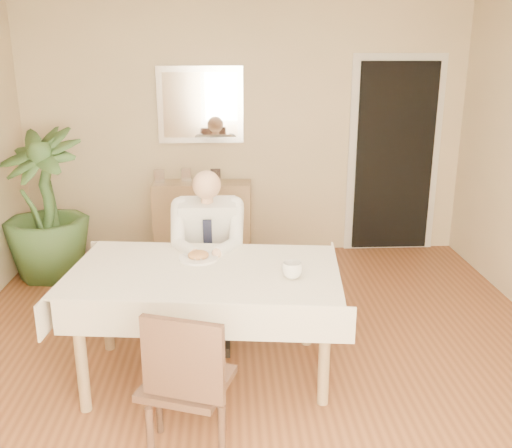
{
  "coord_description": "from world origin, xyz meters",
  "views": [
    {
      "loc": [
        -0.18,
        -3.35,
        2.09
      ],
      "look_at": [
        0.0,
        0.35,
        0.95
      ],
      "focal_mm": 40.0,
      "sensor_mm": 36.0,
      "label": 1
    }
  ],
  "objects_px": {
    "sideboard": "(203,220)",
    "dining_table": "(205,282)",
    "chair_far": "(209,260)",
    "coffee_mug": "(292,270)",
    "seated_man": "(208,247)",
    "potted_palm": "(44,205)",
    "chair_near": "(186,380)"
  },
  "relations": [
    {
      "from": "sideboard",
      "to": "dining_table",
      "type": "bearing_deg",
      "value": -83.56
    },
    {
      "from": "chair_far",
      "to": "coffee_mug",
      "type": "distance_m",
      "value": 1.22
    },
    {
      "from": "dining_table",
      "to": "chair_far",
      "type": "height_order",
      "value": "chair_far"
    },
    {
      "from": "coffee_mug",
      "to": "sideboard",
      "type": "bearing_deg",
      "value": 104.83
    },
    {
      "from": "dining_table",
      "to": "seated_man",
      "type": "xyz_separation_m",
      "value": [
        -0.0,
        0.59,
        0.02
      ]
    },
    {
      "from": "chair_far",
      "to": "coffee_mug",
      "type": "relative_size",
      "value": 6.88
    },
    {
      "from": "seated_man",
      "to": "potted_palm",
      "type": "bearing_deg",
      "value": 142.0
    },
    {
      "from": "dining_table",
      "to": "coffee_mug",
      "type": "relative_size",
      "value": 14.51
    },
    {
      "from": "coffee_mug",
      "to": "sideboard",
      "type": "height_order",
      "value": "coffee_mug"
    },
    {
      "from": "chair_near",
      "to": "dining_table",
      "type": "bearing_deg",
      "value": 104.33
    },
    {
      "from": "coffee_mug",
      "to": "chair_far",
      "type": "bearing_deg",
      "value": 117.32
    },
    {
      "from": "dining_table",
      "to": "coffee_mug",
      "type": "height_order",
      "value": "coffee_mug"
    },
    {
      "from": "chair_far",
      "to": "coffee_mug",
      "type": "height_order",
      "value": "chair_far"
    },
    {
      "from": "seated_man",
      "to": "sideboard",
      "type": "relative_size",
      "value": 1.26
    },
    {
      "from": "seated_man",
      "to": "potted_palm",
      "type": "height_order",
      "value": "potted_palm"
    },
    {
      "from": "coffee_mug",
      "to": "potted_palm",
      "type": "bearing_deg",
      "value": 136.67
    },
    {
      "from": "chair_near",
      "to": "chair_far",
      "type": "bearing_deg",
      "value": 106.72
    },
    {
      "from": "dining_table",
      "to": "chair_near",
      "type": "xyz_separation_m",
      "value": [
        -0.07,
        -0.86,
        -0.17
      ]
    },
    {
      "from": "coffee_mug",
      "to": "dining_table",
      "type": "bearing_deg",
      "value": 162.79
    },
    {
      "from": "seated_man",
      "to": "coffee_mug",
      "type": "bearing_deg",
      "value": -54.63
    },
    {
      "from": "seated_man",
      "to": "coffee_mug",
      "type": "height_order",
      "value": "seated_man"
    },
    {
      "from": "chair_near",
      "to": "seated_man",
      "type": "relative_size",
      "value": 0.71
    },
    {
      "from": "chair_near",
      "to": "seated_man",
      "type": "bearing_deg",
      "value": 106.26
    },
    {
      "from": "chair_far",
      "to": "sideboard",
      "type": "xyz_separation_m",
      "value": [
        -0.11,
        1.41,
        -0.09
      ]
    },
    {
      "from": "coffee_mug",
      "to": "sideboard",
      "type": "xyz_separation_m",
      "value": [
        -0.65,
        2.46,
        -0.41
      ]
    },
    {
      "from": "chair_far",
      "to": "potted_palm",
      "type": "height_order",
      "value": "potted_palm"
    },
    {
      "from": "seated_man",
      "to": "sideboard",
      "type": "bearing_deg",
      "value": 93.73
    },
    {
      "from": "chair_near",
      "to": "coffee_mug",
      "type": "bearing_deg",
      "value": 67.51
    },
    {
      "from": "chair_far",
      "to": "sideboard",
      "type": "distance_m",
      "value": 1.42
    },
    {
      "from": "chair_far",
      "to": "potted_palm",
      "type": "distance_m",
      "value": 1.82
    },
    {
      "from": "sideboard",
      "to": "coffee_mug",
      "type": "bearing_deg",
      "value": -71.5
    },
    {
      "from": "chair_far",
      "to": "potted_palm",
      "type": "relative_size",
      "value": 0.62
    }
  ]
}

